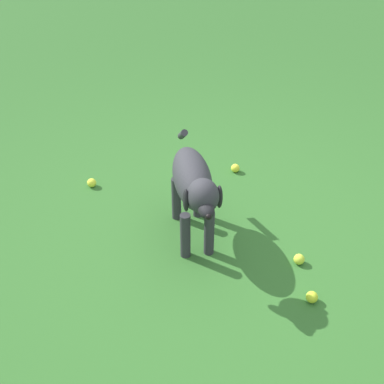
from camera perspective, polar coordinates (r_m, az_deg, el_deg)
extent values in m
plane|color=#2D6026|center=(3.08, 3.24, -6.20)|extent=(14.00, 14.00, 0.00)
ellipsoid|color=#2D2D33|center=(2.88, 0.00, 1.70)|extent=(0.31, 0.61, 0.26)
cylinder|color=#2D2D33|center=(2.92, 2.02, -4.83)|extent=(0.06, 0.06, 0.31)
cylinder|color=#2D2D33|center=(2.90, -0.79, -5.14)|extent=(0.06, 0.06, 0.31)
cylinder|color=#2D2D33|center=(3.21, 0.71, -0.52)|extent=(0.06, 0.06, 0.31)
cylinder|color=#2D2D33|center=(3.19, -1.85, -0.78)|extent=(0.06, 0.06, 0.31)
ellipsoid|color=#2D2D33|center=(2.54, 1.31, -0.46)|extent=(0.20, 0.21, 0.19)
ellipsoid|color=black|center=(2.49, 1.67, -2.04)|extent=(0.11, 0.14, 0.08)
sphere|color=black|center=(2.44, 1.94, -2.92)|extent=(0.03, 0.03, 0.03)
ellipsoid|color=black|center=(2.58, 3.23, -0.57)|extent=(0.04, 0.07, 0.14)
ellipsoid|color=black|center=(2.55, -0.72, -0.97)|extent=(0.04, 0.07, 0.14)
cylinder|color=#2D2D33|center=(3.13, -1.10, 6.76)|extent=(0.07, 0.19, 0.15)
sphere|color=yellow|center=(3.73, 5.10, 2.81)|extent=(0.07, 0.07, 0.07)
sphere|color=#C1DA37|center=(3.00, 12.44, -7.70)|extent=(0.07, 0.07, 0.07)
sphere|color=#C0D62E|center=(2.80, 13.87, -11.86)|extent=(0.07, 0.07, 0.07)
sphere|color=yellow|center=(3.63, -11.68, 1.07)|extent=(0.07, 0.07, 0.07)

